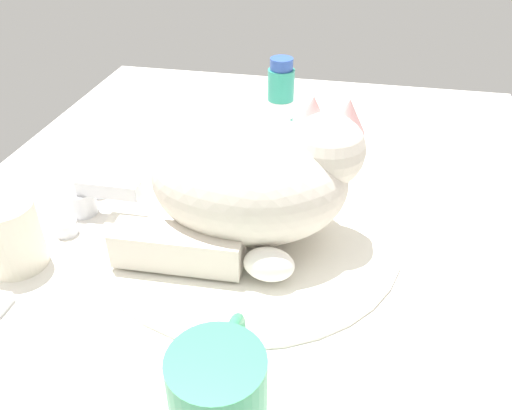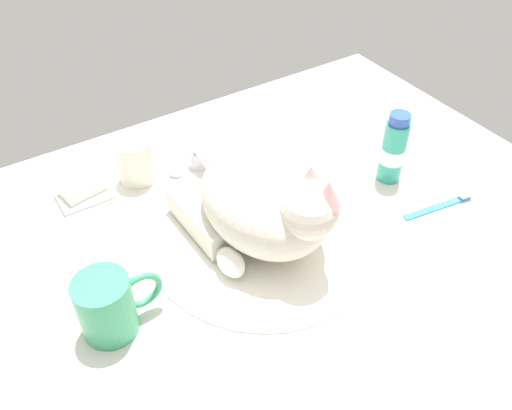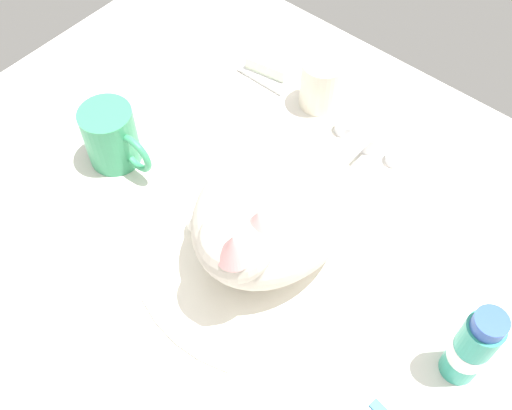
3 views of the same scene
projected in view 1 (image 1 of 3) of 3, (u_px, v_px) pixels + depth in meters
ground_plane at (249, 242)px, 65.31cm from camera, size 110.00×82.50×3.00cm
sink_basin at (249, 230)px, 64.23cm from camera, size 37.25×37.25×0.84cm
faucet at (91, 199)px, 66.66cm from camera, size 11.98×10.04×5.32cm
cat at (256, 178)px, 59.51cm from camera, size 19.47×26.85×16.75cm
coffee_mug at (219, 397)px, 39.61cm from camera, size 11.85×7.55×9.29cm
rinse_cup at (11, 236)px, 57.38cm from camera, size 6.48×6.48×8.12cm
toothpaste_bottle at (281, 102)px, 83.14cm from camera, size 4.33×4.33×13.39cm
toothbrush at (346, 133)px, 86.46cm from camera, size 13.62×3.23×1.60cm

